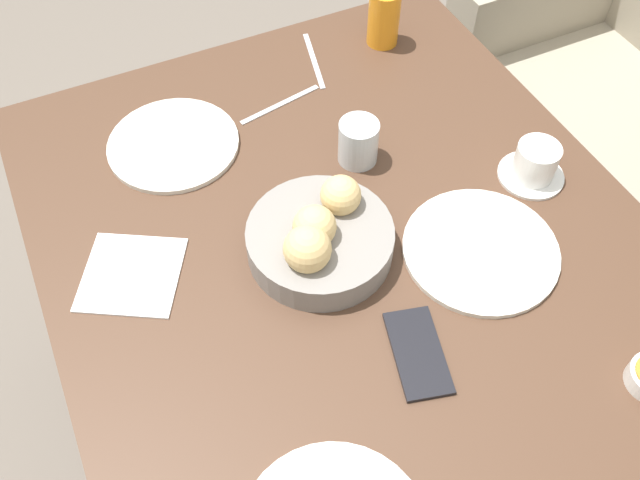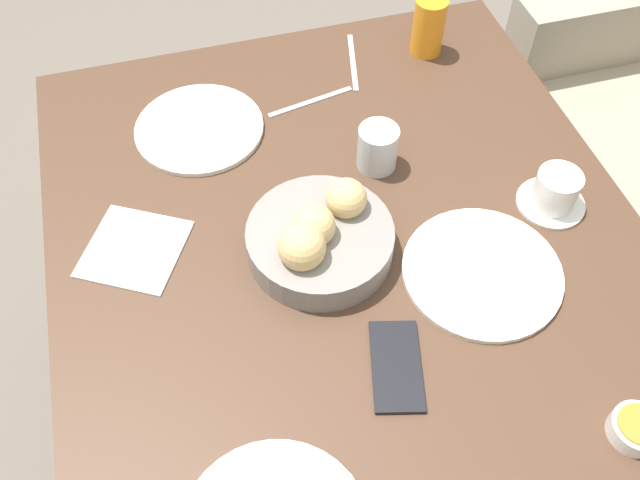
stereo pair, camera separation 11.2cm
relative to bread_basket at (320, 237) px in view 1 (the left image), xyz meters
name	(u,v)px [view 1 (the left image)]	position (x,y,z in m)	size (l,w,h in m)	color
ground_plane	(346,430)	(0.04, 0.06, -0.82)	(10.00, 10.00, 0.00)	#6B6056
dining_table	(358,289)	(0.04, 0.06, -0.14)	(1.27, 1.01, 0.78)	#4C3323
bread_basket	(320,237)	(0.00, 0.00, 0.00)	(0.25, 0.25, 0.12)	gray
plate_near_left	(173,144)	(-0.35, -0.15, -0.04)	(0.25, 0.25, 0.01)	silver
plate_far_center	(481,250)	(0.12, 0.25, -0.04)	(0.26, 0.26, 0.01)	silver
juice_glass	(384,17)	(-0.46, 0.37, 0.02)	(0.07, 0.07, 0.12)	orange
water_tumbler	(358,142)	(-0.17, 0.16, 0.00)	(0.07, 0.07, 0.09)	silver
coffee_cup	(535,164)	(0.01, 0.43, -0.01)	(0.12, 0.12, 0.07)	white
fork_silver	(314,61)	(-0.46, 0.20, -0.04)	(0.18, 0.05, 0.00)	#B7B7BC
knife_silver	(280,105)	(-0.37, 0.08, -0.04)	(0.05, 0.18, 0.00)	#B7B7BC
napkin	(132,274)	(-0.09, -0.30, -0.04)	(0.22, 0.22, 0.00)	white
cell_phone	(418,353)	(0.24, 0.05, -0.04)	(0.16, 0.11, 0.01)	black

